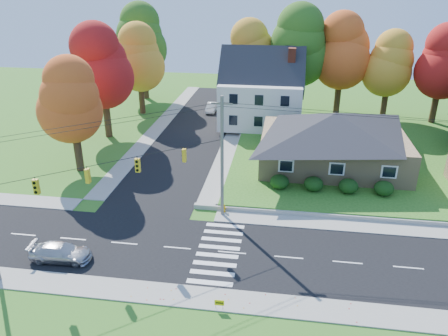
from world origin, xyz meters
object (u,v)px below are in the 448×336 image
Objects in this scene: ranch_house at (333,138)px; silver_sedan at (61,252)px; white_car at (212,107)px; fire_hydrant at (224,209)px.

ranch_house reaches higher than silver_sedan.
ranch_house is 23.88m from white_car.
fire_hydrant is (5.97, -28.48, -0.27)m from white_car.
white_car is at bearing -8.93° from silver_sedan.
white_car is at bearing 101.85° from fire_hydrant.
silver_sedan is (-19.57, -18.56, -2.63)m from ranch_house.
ranch_house is 14.35m from fire_hydrant.
silver_sedan is 1.14× the size of white_car.
white_car is 4.93× the size of fire_hydrant.
fire_hydrant is (10.14, 8.15, -0.27)m from silver_sedan.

